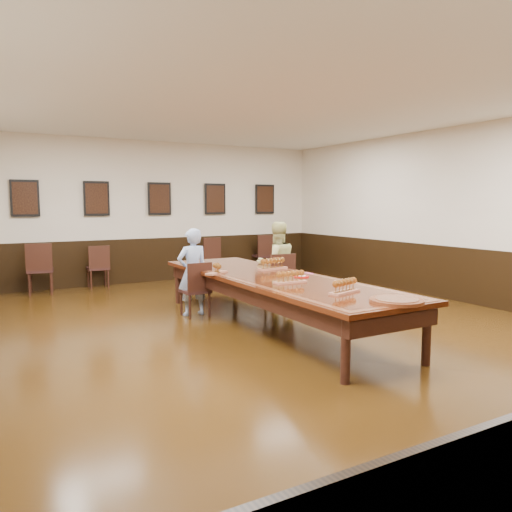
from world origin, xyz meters
TOP-DOWN VIEW (x-y plane):
  - floor at (0.00, 0.00)m, footprint 8.00×10.00m
  - ceiling at (0.00, 0.00)m, footprint 8.00×10.00m
  - wall_back at (0.00, 5.01)m, footprint 8.00×0.02m
  - wall_right at (4.01, 0.00)m, footprint 0.02×10.00m
  - chair_man at (-0.71, 1.22)m, footprint 0.42×0.46m
  - chair_woman at (0.83, 1.15)m, footprint 0.53×0.56m
  - spare_chair_a at (-2.62, 4.54)m, footprint 0.56×0.60m
  - spare_chair_b at (-1.47, 4.70)m, footprint 0.45×0.49m
  - spare_chair_c at (1.13, 4.81)m, footprint 0.50×0.54m
  - spare_chair_d at (2.65, 4.78)m, footprint 0.52×0.56m
  - person_man at (-0.71, 1.31)m, footprint 0.52×0.35m
  - person_woman at (0.85, 1.25)m, footprint 0.83×0.70m
  - pink_phone at (0.60, -0.05)m, footprint 0.09×0.15m
  - wainscoting at (0.00, 0.00)m, footprint 8.00×10.00m
  - conference_table at (0.00, 0.00)m, footprint 1.40×5.00m
  - posters at (0.00, 4.94)m, footprint 6.14×0.04m
  - flight_a at (-0.59, 0.64)m, footprint 0.43×0.32m
  - flight_b at (0.37, 0.61)m, footprint 0.54×0.26m
  - flight_c at (-0.13, -0.64)m, footprint 0.46×0.15m
  - flight_d at (0.01, -1.58)m, footprint 0.49×0.28m
  - red_plate_grp at (0.30, -0.29)m, footprint 0.22×0.22m
  - carved_platter at (0.14, -2.28)m, footprint 0.58×0.58m

SIDE VIEW (x-z plane):
  - floor at x=0.00m, z-range -0.02..0.00m
  - chair_man at x=-0.71m, z-range 0.00..0.88m
  - spare_chair_b at x=-1.47m, z-range 0.00..0.92m
  - chair_woman at x=0.83m, z-range 0.00..0.95m
  - spare_chair_c at x=1.13m, z-range 0.00..0.99m
  - wainscoting at x=0.00m, z-range 0.00..1.00m
  - spare_chair_d at x=2.65m, z-range 0.00..1.00m
  - spare_chair_a at x=-2.62m, z-range 0.00..1.03m
  - conference_table at x=0.00m, z-range 0.23..0.99m
  - person_man at x=-0.71m, z-range 0.00..1.41m
  - person_woman at x=0.85m, z-range 0.00..1.48m
  - pink_phone at x=0.60m, z-range 0.75..0.76m
  - red_plate_grp at x=0.30m, z-range 0.75..0.78m
  - carved_platter at x=0.14m, z-range 0.75..0.79m
  - flight_a at x=-0.59m, z-range 0.74..0.90m
  - flight_c at x=-0.13m, z-range 0.74..0.91m
  - flight_d at x=0.01m, z-range 0.74..0.92m
  - flight_b at x=0.37m, z-range 0.74..0.94m
  - wall_back at x=0.00m, z-range 0.00..3.20m
  - wall_right at x=4.01m, z-range 0.00..3.20m
  - posters at x=0.00m, z-range 1.53..2.27m
  - ceiling at x=0.00m, z-range 3.20..3.22m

